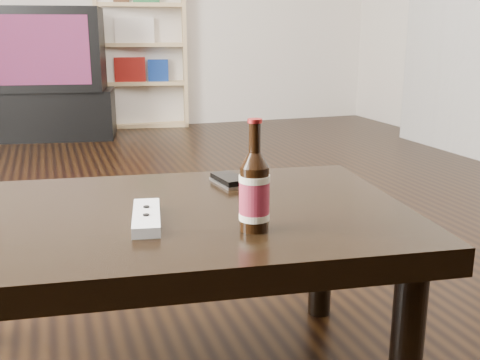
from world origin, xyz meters
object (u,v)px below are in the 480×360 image
object	(u,v)px
bookshelf	(141,41)
phone	(229,180)
tv	(47,49)
tv_stand	(53,114)
beer_bottle	(254,192)
remote	(146,217)
coffee_table	(149,236)

from	to	relation	value
bookshelf	phone	xyz separation A→B (m)	(-0.39, -3.74, -0.30)
tv	tv_stand	bearing A→B (deg)	90.00
beer_bottle	tv_stand	bearing A→B (deg)	95.25
bookshelf	beer_bottle	distance (m)	4.12
tv	phone	distance (m)	3.35
phone	remote	bearing A→B (deg)	-145.21
bookshelf	beer_bottle	world-z (taller)	bookshelf
tv_stand	tv	xyz separation A→B (m)	(-0.00, -0.00, 0.50)
tv_stand	phone	world-z (taller)	phone
coffee_table	beer_bottle	distance (m)	0.29
tv_stand	tv	size ratio (longest dim) A/B	1.04
tv	coffee_table	xyz separation A→B (m)	(0.16, -3.48, -0.31)
beer_bottle	phone	world-z (taller)	beer_bottle
tv	remote	xyz separation A→B (m)	(0.14, -3.55, -0.24)
beer_bottle	coffee_table	bearing A→B (deg)	134.24
tv	coffee_table	size ratio (longest dim) A/B	0.74
bookshelf	coffee_table	distance (m)	3.97
coffee_table	beer_bottle	size ratio (longest dim) A/B	5.53
phone	beer_bottle	bearing A→B (deg)	-107.54
bookshelf	beer_bottle	xyz separation A→B (m)	(-0.45, -4.09, -0.23)
coffee_table	phone	bearing A→B (deg)	34.44
tv_stand	remote	size ratio (longest dim) A/B	4.58
tv_stand	tv	bearing A→B (deg)	-90.00
phone	remote	xyz separation A→B (m)	(-0.26, -0.24, 0.00)
coffee_table	remote	world-z (taller)	remote
tv	remote	bearing A→B (deg)	-77.45
tv_stand	bookshelf	size ratio (longest dim) A/B	0.66
tv_stand	coffee_table	bearing A→B (deg)	-77.15
remote	beer_bottle	bearing A→B (deg)	-20.07
remote	tv	bearing A→B (deg)	102.51
bookshelf	remote	distance (m)	4.03
remote	phone	bearing A→B (deg)	52.76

